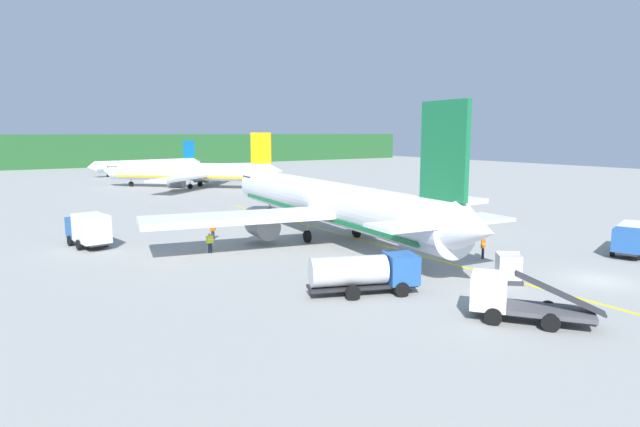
{
  "coord_description": "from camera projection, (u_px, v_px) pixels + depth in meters",
  "views": [
    {
      "loc": [
        -34.65,
        -18.42,
        9.79
      ],
      "look_at": [
        -9.82,
        19.13,
        2.96
      ],
      "focal_mm": 29.8,
      "sensor_mm": 36.0,
      "label": 1
    }
  ],
  "objects": [
    {
      "name": "apron_guide_line",
      "position": [
        375.0,
        244.0,
        47.48
      ],
      "size": [
        0.3,
        60.0,
        0.01
      ],
      "primitive_type": "cube",
      "color": "yellow",
      "rests_on": "ground"
    },
    {
      "name": "crew_loader_left",
      "position": [
        483.0,
        246.0,
        41.62
      ],
      "size": [
        0.61,
        0.35,
        1.74
      ],
      "color": "#191E33",
      "rests_on": "ground"
    },
    {
      "name": "ground",
      "position": [
        265.0,
        204.0,
        75.15
      ],
      "size": [
        240.0,
        320.0,
        0.2
      ],
      "primitive_type": "cube",
      "color": "#999993"
    },
    {
      "name": "cargo_container_near",
      "position": [
        508.0,
        268.0,
        35.04
      ],
      "size": [
        2.32,
        2.32,
        2.02
      ],
      "color": "#333338",
      "rests_on": "ground"
    },
    {
      "name": "service_truck_pushback",
      "position": [
        633.0,
        238.0,
        42.94
      ],
      "size": [
        6.2,
        3.92,
        2.43
      ],
      "color": "#2659A5",
      "rests_on": "ground"
    },
    {
      "name": "airliner_distant",
      "position": [
        200.0,
        154.0,
        197.1
      ],
      "size": [
        20.43,
        24.42,
        7.15
      ],
      "color": "silver",
      "rests_on": "ground"
    },
    {
      "name": "service_truck_catering",
      "position": [
        366.0,
        272.0,
        32.48
      ],
      "size": [
        6.95,
        4.27,
        2.4
      ],
      "color": "#2659A5",
      "rests_on": "ground"
    },
    {
      "name": "crew_loader_right",
      "position": [
        210.0,
        241.0,
        43.59
      ],
      "size": [
        0.63,
        0.25,
        1.67
      ],
      "color": "#191E33",
      "rests_on": "ground"
    },
    {
      "name": "airliner_far_taxiway",
      "position": [
        148.0,
        165.0,
        125.31
      ],
      "size": [
        27.85,
        23.08,
        7.95
      ],
      "color": "white",
      "rests_on": "ground"
    },
    {
      "name": "crew_marshaller",
      "position": [
        213.0,
        229.0,
        49.23
      ],
      "size": [
        0.63,
        0.29,
        1.61
      ],
      "color": "#191E33",
      "rests_on": "ground"
    },
    {
      "name": "airliner_mid_apron",
      "position": [
        191.0,
        172.0,
        95.51
      ],
      "size": [
        27.05,
        26.38,
        9.88
      ],
      "color": "silver",
      "rests_on": "ground"
    },
    {
      "name": "service_truck_fuel",
      "position": [
        88.0,
        229.0,
        45.86
      ],
      "size": [
        2.98,
        5.58,
        2.94
      ],
      "color": "#2659A5",
      "rests_on": "ground"
    },
    {
      "name": "airliner_foreground",
      "position": [
        328.0,
        202.0,
        49.46
      ],
      "size": [
        34.52,
        41.73,
        11.9
      ],
      "color": "white",
      "rests_on": "ground"
    },
    {
      "name": "distant_treeline",
      "position": [
        108.0,
        150.0,
        156.29
      ],
      "size": [
        216.0,
        6.0,
        9.42
      ],
      "primitive_type": "cube",
      "color": "#28602D",
      "rests_on": "ground"
    },
    {
      "name": "service_truck_baggage",
      "position": [
        510.0,
        298.0,
        27.94
      ],
      "size": [
        5.39,
        6.16,
        2.63
      ],
      "color": "white",
      "rests_on": "ground"
    }
  ]
}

